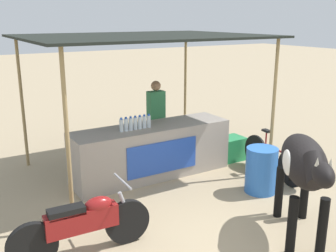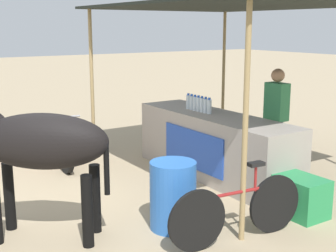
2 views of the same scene
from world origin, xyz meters
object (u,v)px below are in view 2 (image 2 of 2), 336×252
at_px(stall_counter, 214,145).
at_px(motorcycle_parked, 54,139).
at_px(bicycle_leaning, 238,210).
at_px(vendor_behind_counter, 276,122).
at_px(cooler_box, 301,197).
at_px(water_barrel, 173,195).
at_px(cow, 37,145).

distance_m(stall_counter, motorcycle_parked, 2.68).
bearing_deg(bicycle_leaning, vendor_behind_counter, 125.10).
distance_m(cooler_box, water_barrel, 1.60).
xyz_separation_m(cow, bicycle_leaning, (1.25, 1.71, -0.69)).
bearing_deg(motorcycle_parked, stall_counter, 42.98).
bearing_deg(cooler_box, stall_counter, 176.89).
xyz_separation_m(stall_counter, motorcycle_parked, (-1.96, -1.83, -0.05)).
relative_size(vendor_behind_counter, cow, 0.99).
distance_m(cow, motorcycle_parked, 2.89).
height_order(stall_counter, vendor_behind_counter, vendor_behind_counter).
xyz_separation_m(cow, motorcycle_parked, (-2.60, 1.09, -0.61)).
bearing_deg(motorcycle_parked, vendor_behind_counter, 46.13).
bearing_deg(stall_counter, vendor_behind_counter, 55.39).
distance_m(stall_counter, cooler_box, 1.81).
distance_m(cooler_box, motorcycle_parked, 4.13).
xyz_separation_m(stall_counter, water_barrel, (1.23, -1.59, -0.09)).
distance_m(stall_counter, cow, 3.03).
relative_size(vendor_behind_counter, water_barrel, 2.12).
relative_size(cow, motorcycle_parked, 0.93).
height_order(motorcycle_parked, bicycle_leaning, motorcycle_parked).
bearing_deg(bicycle_leaning, cow, -126.06).
distance_m(motorcycle_parked, bicycle_leaning, 3.90).
xyz_separation_m(water_barrel, motorcycle_parked, (-3.19, -0.24, 0.04)).
xyz_separation_m(stall_counter, cooler_box, (1.79, -0.10, -0.24)).
relative_size(vendor_behind_counter, motorcycle_parked, 0.92).
bearing_deg(cooler_box, motorcycle_parked, -155.24).
xyz_separation_m(motorcycle_parked, bicycle_leaning, (3.85, 0.63, -0.08)).
height_order(stall_counter, motorcycle_parked, stall_counter).
height_order(stall_counter, cow, cow).
bearing_deg(stall_counter, cow, -77.54).
bearing_deg(stall_counter, water_barrel, -52.21).
relative_size(stall_counter, motorcycle_parked, 1.67).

